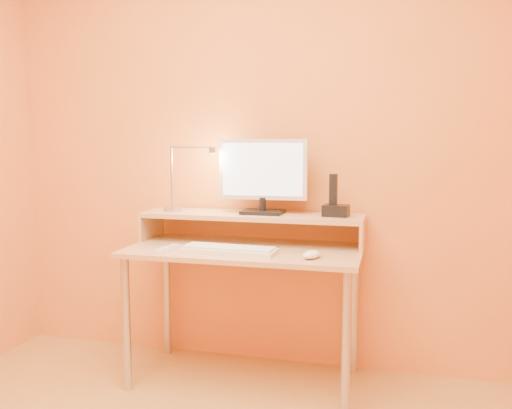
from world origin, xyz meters
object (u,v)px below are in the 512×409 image
(mouse, at_px, (312,255))
(phone_dock, at_px, (336,211))
(keyboard, at_px, (229,251))
(monitor_panel, at_px, (263,169))
(remote_control, at_px, (168,249))
(lamp_base, at_px, (172,209))

(mouse, bearing_deg, phone_dock, 100.82)
(keyboard, bearing_deg, mouse, -0.89)
(mouse, bearing_deg, monitor_panel, 158.23)
(keyboard, bearing_deg, monitor_panel, 74.48)
(mouse, relative_size, remote_control, 0.63)
(keyboard, relative_size, remote_control, 2.58)
(keyboard, bearing_deg, phone_dock, 33.54)
(phone_dock, height_order, keyboard, phone_dock)
(keyboard, xyz_separation_m, mouse, (0.42, -0.03, 0.01))
(lamp_base, bearing_deg, remote_control, -70.77)
(lamp_base, bearing_deg, phone_dock, 1.91)
(remote_control, bearing_deg, lamp_base, 121.20)
(monitor_panel, distance_m, lamp_base, 0.56)
(phone_dock, bearing_deg, monitor_panel, -176.00)
(monitor_panel, height_order, remote_control, monitor_panel)
(phone_dock, distance_m, remote_control, 0.88)
(monitor_panel, relative_size, lamp_base, 4.74)
(lamp_base, xyz_separation_m, mouse, (0.82, -0.29, -0.15))
(monitor_panel, bearing_deg, lamp_base, -178.44)
(phone_dock, xyz_separation_m, mouse, (-0.08, -0.32, -0.17))
(monitor_panel, height_order, lamp_base, monitor_panel)
(remote_control, bearing_deg, mouse, 12.81)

